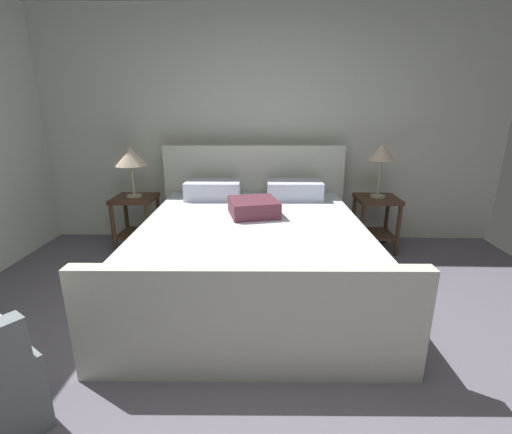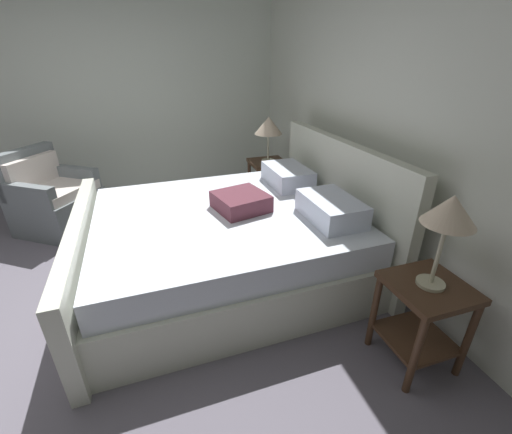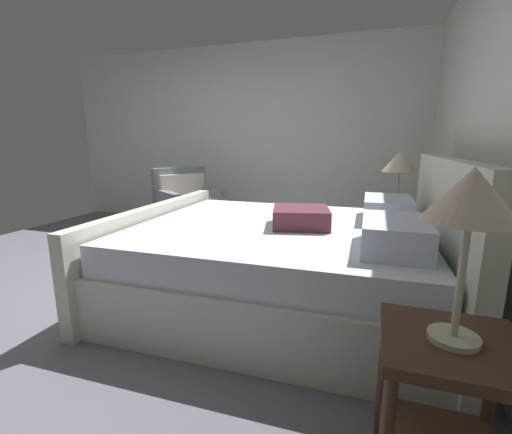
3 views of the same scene
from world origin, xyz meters
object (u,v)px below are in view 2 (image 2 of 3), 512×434
nightstand_right (422,310)px  table_lamp_left (269,126)px  bed (230,239)px  armchair (53,200)px  table_lamp_right (450,214)px  nightstand_left (268,176)px

nightstand_right → table_lamp_left: table_lamp_left is taller
nightstand_right → table_lamp_left: bearing=-178.8°
bed → armchair: bearing=-131.1°
table_lamp_right → armchair: table_lamp_right is taller
table_lamp_right → table_lamp_left: (-2.64, -0.06, -0.03)m
bed → table_lamp_left: size_ratio=4.36×
nightstand_right → table_lamp_right: table_lamp_right is taller
bed → table_lamp_left: bearing=147.9°
table_lamp_right → nightstand_right: bearing=-116.6°
nightstand_right → bed: bearing=-146.2°
table_lamp_right → armchair: bearing=-137.4°
table_lamp_left → armchair: (-0.14, -2.50, -0.68)m
table_lamp_right → armchair: 3.84m
bed → nightstand_right: bearing=33.8°
nightstand_left → table_lamp_left: size_ratio=1.11×
nightstand_right → nightstand_left: bearing=-178.8°
bed → nightstand_right: size_ratio=3.94×
bed → armchair: size_ratio=2.34×
table_lamp_left → armchair: table_lamp_left is taller
bed → armchair: 2.21m
nightstand_left → table_lamp_left: (-0.00, 0.00, 0.63)m
bed → table_lamp_right: table_lamp_right is taller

